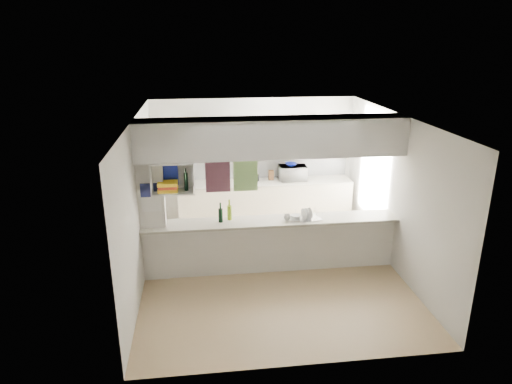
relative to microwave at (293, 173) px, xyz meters
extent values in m
plane|color=tan|center=(-0.79, -2.12, -1.07)|extent=(4.80, 4.80, 0.00)
plane|color=white|center=(-0.79, -2.12, 1.53)|extent=(4.80, 4.80, 0.00)
plane|color=silver|center=(-0.79, 0.28, 0.23)|extent=(4.20, 0.00, 4.20)
plane|color=silver|center=(-2.89, -2.12, 0.23)|extent=(0.00, 4.80, 4.80)
plane|color=silver|center=(1.31, -2.12, 0.23)|extent=(0.00, 4.80, 4.80)
cube|color=silver|center=(-0.79, -2.12, -0.63)|extent=(4.20, 0.15, 0.88)
cube|color=#B7B1A1|center=(-0.79, -2.12, -0.17)|extent=(4.20, 0.50, 0.04)
cube|color=white|center=(-0.79, -2.12, 1.23)|extent=(4.20, 0.50, 0.60)
cube|color=silver|center=(-2.69, -2.12, 0.23)|extent=(0.40, 0.18, 2.60)
cube|color=#191E4C|center=(-2.69, -2.21, 0.48)|extent=(0.30, 0.01, 0.22)
cube|color=white|center=(-2.69, -2.21, 0.25)|extent=(0.30, 0.01, 0.24)
cube|color=black|center=(-1.64, -1.90, 0.61)|extent=(0.40, 0.02, 0.62)
cube|color=#1C816E|center=(-1.19, -1.90, 0.61)|extent=(0.40, 0.02, 0.62)
cube|color=white|center=(-2.34, -2.22, 0.44)|extent=(0.65, 0.35, 0.02)
cube|color=white|center=(-2.34, -2.22, 0.91)|extent=(0.65, 0.35, 0.02)
cube|color=white|center=(-2.34, -2.05, 0.68)|extent=(0.65, 0.02, 0.50)
cube|color=white|center=(-2.65, -2.22, 0.68)|extent=(0.02, 0.35, 0.50)
cube|color=white|center=(-2.02, -2.22, 0.68)|extent=(0.02, 0.35, 0.50)
cube|color=yellow|center=(-2.42, -2.22, 0.48)|extent=(0.30, 0.24, 0.05)
cube|color=#A82C16|center=(-2.42, -2.22, 0.53)|extent=(0.28, 0.22, 0.05)
cube|color=yellow|center=(-2.42, -2.22, 0.58)|extent=(0.30, 0.24, 0.05)
cube|color=navy|center=(-2.39, -2.09, 0.68)|extent=(0.26, 0.02, 0.34)
cylinder|color=black|center=(-2.14, -2.22, 0.59)|extent=(0.06, 0.06, 0.28)
cube|color=beige|center=(-0.59, -0.02, -0.62)|extent=(3.60, 0.60, 0.90)
cube|color=#B7B1A1|center=(-0.59, -0.02, -0.17)|extent=(3.60, 0.63, 0.03)
cube|color=silver|center=(-0.59, 0.27, 0.15)|extent=(3.60, 0.03, 0.60)
cube|color=beige|center=(-0.79, 0.11, 0.81)|extent=(2.62, 0.34, 0.72)
cube|color=white|center=(-0.04, 0.04, 0.41)|extent=(0.60, 0.46, 0.12)
cube|color=silver|center=(-0.04, -0.19, 0.37)|extent=(0.60, 0.02, 0.05)
imported|color=white|center=(0.00, 0.00, 0.00)|extent=(0.57, 0.39, 0.31)
imported|color=navy|center=(-0.05, 0.00, 0.18)|extent=(0.24, 0.24, 0.06)
cube|color=silver|center=(-0.17, -2.15, -0.15)|extent=(0.44, 0.37, 0.01)
cylinder|color=white|center=(-0.26, -2.17, -0.04)|extent=(0.06, 0.19, 0.19)
cylinder|color=white|center=(-0.21, -2.16, -0.04)|extent=(0.06, 0.19, 0.19)
cylinder|color=white|center=(-0.15, -2.14, -0.04)|extent=(0.06, 0.19, 0.19)
imported|color=white|center=(-0.54, -2.18, -0.09)|extent=(0.13, 0.13, 0.09)
cylinder|color=black|center=(-1.62, -2.09, -0.04)|extent=(0.07, 0.07, 0.23)
cylinder|color=black|center=(-1.62, -2.09, 0.12)|extent=(0.03, 0.03, 0.10)
cylinder|color=#86AB1C|center=(-1.47, -2.01, -0.03)|extent=(0.07, 0.07, 0.24)
cylinder|color=#86AB1C|center=(-1.47, -2.01, 0.14)|extent=(0.03, 0.03, 0.10)
cylinder|color=silver|center=(-0.39, -2.14, -0.12)|extent=(0.16, 0.16, 0.08)
cube|color=black|center=(-0.04, -2.21, -0.15)|extent=(0.14, 0.07, 0.01)
cylinder|color=black|center=(-0.76, 0.03, -0.08)|extent=(0.10, 0.10, 0.14)
cube|color=brown|center=(-0.45, 0.06, -0.05)|extent=(0.10, 0.08, 0.20)
camera|label=1|loc=(-1.90, -8.96, 2.71)|focal=32.00mm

